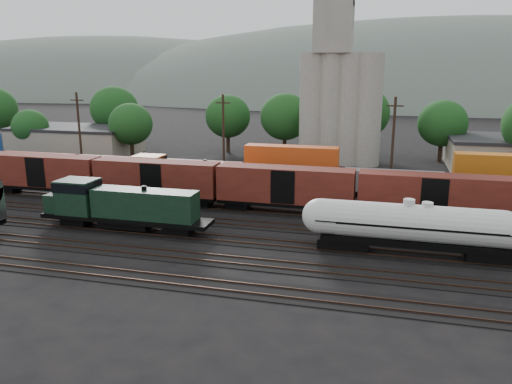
% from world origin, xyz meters
% --- Properties ---
extents(ground, '(600.00, 600.00, 0.00)m').
position_xyz_m(ground, '(0.00, 0.00, 0.00)').
color(ground, black).
extents(tracks, '(180.00, 33.20, 0.20)m').
position_xyz_m(tracks, '(0.00, 0.00, 0.05)').
color(tracks, black).
rests_on(tracks, ground).
extents(green_locomotive, '(17.42, 3.07, 4.61)m').
position_xyz_m(green_locomotive, '(-14.20, -5.00, 2.63)').
color(green_locomotive, black).
rests_on(green_locomotive, ground).
extents(tank_car_a, '(18.04, 3.23, 4.73)m').
position_xyz_m(tank_car_a, '(13.26, -5.00, 2.80)').
color(tank_car_a, silver).
rests_on(tank_car_a, ground).
extents(tank_car_b, '(17.40, 3.11, 4.56)m').
position_xyz_m(tank_car_b, '(14.75, -5.00, 2.71)').
color(tank_car_b, silver).
rests_on(tank_car_b, ground).
extents(orange_locomotive, '(18.28, 3.05, 4.57)m').
position_xyz_m(orange_locomotive, '(-13.57, 10.00, 2.60)').
color(orange_locomotive, black).
rests_on(orange_locomotive, ground).
extents(boxcar_string, '(153.60, 2.90, 4.20)m').
position_xyz_m(boxcar_string, '(8.38, 5.00, 3.12)').
color(boxcar_string, black).
rests_on(boxcar_string, ground).
extents(container_wall, '(163.34, 2.60, 5.80)m').
position_xyz_m(container_wall, '(-13.76, 15.00, 2.25)').
color(container_wall, black).
rests_on(container_wall, ground).
extents(grain_silo, '(13.40, 5.00, 29.00)m').
position_xyz_m(grain_silo, '(3.28, 36.00, 11.26)').
color(grain_silo, '#9B988E').
rests_on(grain_silo, ground).
extents(industrial_sheds, '(119.38, 17.26, 5.10)m').
position_xyz_m(industrial_sheds, '(6.63, 35.25, 2.56)').
color(industrial_sheds, '#9E937F').
rests_on(industrial_sheds, ground).
extents(tree_band, '(168.35, 21.46, 14.32)m').
position_xyz_m(tree_band, '(1.08, 37.44, 7.65)').
color(tree_band, black).
rests_on(tree_band, ground).
extents(utility_poles, '(122.20, 0.36, 12.00)m').
position_xyz_m(utility_poles, '(0.00, 22.00, 6.21)').
color(utility_poles, black).
rests_on(utility_poles, ground).
extents(distant_hills, '(860.00, 286.00, 130.00)m').
position_xyz_m(distant_hills, '(23.92, 260.00, -20.56)').
color(distant_hills, '#59665B').
rests_on(distant_hills, ground).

